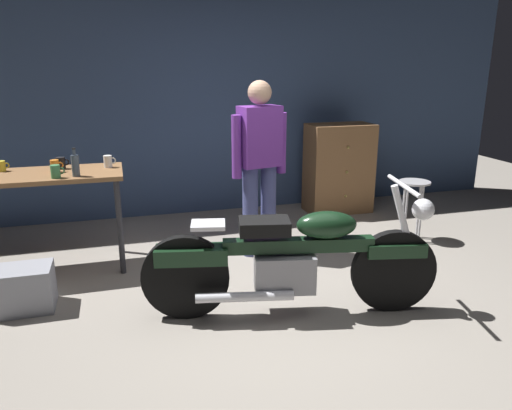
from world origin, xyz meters
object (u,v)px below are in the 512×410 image
object	(u,v)px
person_standing	(260,161)
mug_white_ceramic	(108,161)
motorcycle	(294,258)
storage_bin	(23,289)
mug_yellow_tall	(1,166)
mug_green_speckled	(56,171)
shop_stool	(414,194)
wooden_dresser	(339,168)
mug_black_matte	(61,163)
mug_orange_travel	(55,166)
bottle	(75,165)

from	to	relation	value
person_standing	mug_white_ceramic	xyz separation A→B (m)	(-1.37, 0.23, 0.03)
motorcycle	mug_white_ceramic	bearing A→B (deg)	142.58
storage_bin	mug_yellow_tall	size ratio (longest dim) A/B	4.09
mug_white_ceramic	mug_yellow_tall	world-z (taller)	mug_white_ceramic
storage_bin	mug_green_speckled	distance (m)	0.98
shop_stool	wooden_dresser	distance (m)	1.22
mug_black_matte	mug_orange_travel	size ratio (longest dim) A/B	1.06
shop_stool	mug_green_speckled	world-z (taller)	mug_green_speckled
storage_bin	mug_orange_travel	distance (m)	1.12
shop_stool	mug_orange_travel	world-z (taller)	mug_orange_travel
mug_white_ceramic	mug_black_matte	xyz separation A→B (m)	(-0.41, 0.05, -0.00)
wooden_dresser	mug_black_matte	xyz separation A→B (m)	(-3.13, -0.82, 0.40)
mug_black_matte	bottle	bearing A→B (deg)	-67.22
shop_stool	storage_bin	xyz separation A→B (m)	(-3.71, -0.53, -0.33)
mug_orange_travel	bottle	world-z (taller)	bottle
shop_stool	wooden_dresser	bearing A→B (deg)	104.25
person_standing	motorcycle	bearing A→B (deg)	72.81
shop_stool	bottle	distance (m)	3.32
mug_green_speckled	mug_white_ceramic	bearing A→B (deg)	38.26
mug_green_speckled	bottle	distance (m)	0.16
motorcycle	wooden_dresser	distance (m)	2.76
person_standing	mug_black_matte	world-z (taller)	person_standing
motorcycle	mug_yellow_tall	bearing A→B (deg)	156.20
person_standing	mug_black_matte	size ratio (longest dim) A/B	14.59
mug_green_speckled	mug_orange_travel	xyz separation A→B (m)	(-0.03, 0.24, -0.00)
shop_stool	wooden_dresser	xyz separation A→B (m)	(-0.30, 1.18, 0.05)
mug_black_matte	motorcycle	bearing A→B (deg)	-42.23
motorcycle	mug_white_ceramic	distance (m)	2.01
person_standing	mug_yellow_tall	xyz separation A→B (m)	(-2.28, 0.32, 0.02)
mug_orange_travel	bottle	distance (m)	0.29
mug_orange_travel	mug_yellow_tall	bearing A→B (deg)	159.98
motorcycle	bottle	size ratio (longest dim) A/B	8.96
storage_bin	motorcycle	bearing A→B (deg)	-17.73
motorcycle	mug_green_speckled	distance (m)	2.10
mug_white_ceramic	mug_orange_travel	bearing A→B (deg)	-169.29
mug_white_ceramic	mug_green_speckled	bearing A→B (deg)	-141.74
mug_black_matte	mug_white_ceramic	bearing A→B (deg)	-7.30
mug_black_matte	bottle	size ratio (longest dim) A/B	0.47
storage_bin	mug_black_matte	xyz separation A→B (m)	(0.27, 0.90, 0.78)
mug_black_matte	mug_orange_travel	xyz separation A→B (m)	(-0.04, -0.14, 0.00)
motorcycle	storage_bin	size ratio (longest dim) A/B	4.91
mug_orange_travel	mug_black_matte	bearing A→B (deg)	75.44
person_standing	mug_yellow_tall	size ratio (longest dim) A/B	15.53
motorcycle	bottle	bearing A→B (deg)	154.40
mug_yellow_tall	mug_white_ceramic	bearing A→B (deg)	-5.32
shop_stool	mug_white_ceramic	size ratio (longest dim) A/B	5.80
bottle	mug_green_speckled	bearing A→B (deg)	-171.41
mug_green_speckled	person_standing	bearing A→B (deg)	3.06
mug_yellow_tall	mug_green_speckled	world-z (taller)	mug_green_speckled
mug_white_ceramic	mug_orange_travel	distance (m)	0.45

